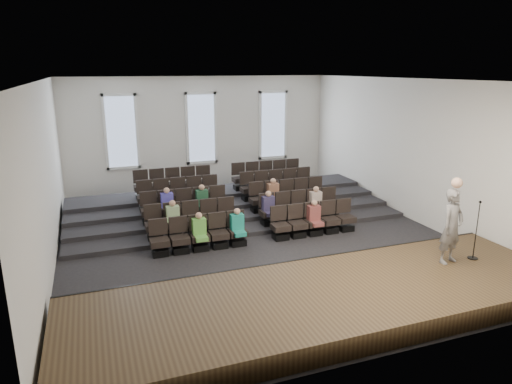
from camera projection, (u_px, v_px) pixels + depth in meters
The scene contains 14 objects.
ground at pixel (253, 236), 15.04m from camera, with size 14.00×14.00×0.00m, color black.
ceiling at pixel (253, 79), 13.72m from camera, with size 12.00×14.00×0.02m, color white.
wall_back at pixel (201, 133), 20.74m from camera, with size 12.00×0.04×5.00m, color silver.
wall_front at pixel (387, 236), 8.02m from camera, with size 12.00×0.04×5.00m, color silver.
wall_left at pixel (45, 176), 12.39m from camera, with size 0.04×14.00×5.00m, color silver.
wall_right at pixel (411, 150), 16.37m from camera, with size 0.04×14.00×5.00m, color silver.
stage at pixel (329, 300), 10.35m from camera, with size 11.80×3.60×0.50m, color #44331D.
stage_lip at pixel (296, 269), 11.96m from camera, with size 11.80×0.06×0.52m, color black.
risers at pixel (226, 204), 17.86m from camera, with size 11.80×4.80×0.60m.
seating_rows at pixel (239, 203), 16.26m from camera, with size 6.80×4.70×1.67m.
windows at pixel (201, 128), 20.63m from camera, with size 8.44×0.10×3.24m.
audience at pixel (241, 209), 15.14m from camera, with size 5.45×2.64×1.10m.
speaker at pixel (452, 226), 11.54m from camera, with size 0.71×0.46×1.94m, color #65615F.
mic_stand at pixel (475, 242), 11.88m from camera, with size 0.27×0.27×1.59m.
Camera 1 is at (-4.75, -13.31, 5.35)m, focal length 32.00 mm.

